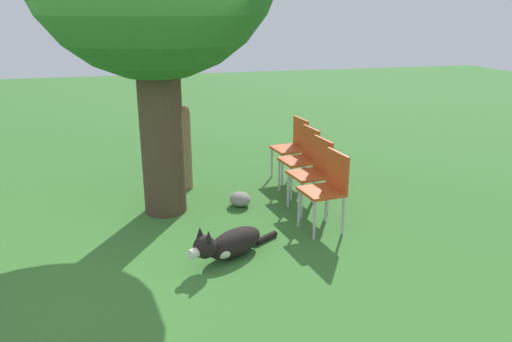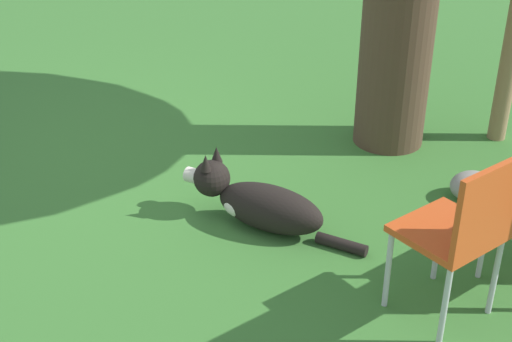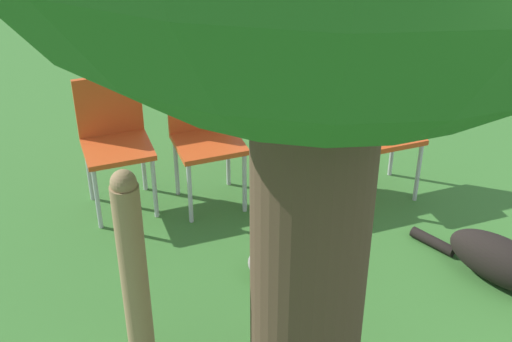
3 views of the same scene
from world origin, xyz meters
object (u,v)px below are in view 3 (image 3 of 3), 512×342
(fence_post, at_px, (134,275))
(red_chair_1, at_px, (293,125))
(red_chair_3, at_px, (114,134))
(red_chair_0, at_px, (380,120))
(red_chair_2, at_px, (205,129))

(fence_post, distance_m, red_chair_1, 1.85)
(fence_post, distance_m, red_chair_3, 1.56)
(red_chair_0, bearing_deg, fence_post, -59.60)
(red_chair_2, bearing_deg, red_chair_3, -103.42)
(red_chair_0, relative_size, red_chair_3, 1.00)
(red_chair_3, bearing_deg, red_chair_2, 76.58)
(red_chair_1, bearing_deg, red_chair_3, -103.42)
(red_chair_2, bearing_deg, red_chair_0, 76.58)
(fence_post, relative_size, red_chair_1, 1.30)
(red_chair_1, relative_size, red_chair_3, 1.00)
(fence_post, bearing_deg, red_chair_2, -20.53)
(fence_post, xyz_separation_m, red_chair_2, (1.50, -0.56, -0.06))
(red_chair_0, distance_m, red_chair_2, 1.20)
(fence_post, xyz_separation_m, red_chair_0, (1.38, -1.76, -0.06))
(red_chair_0, height_order, red_chair_2, same)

